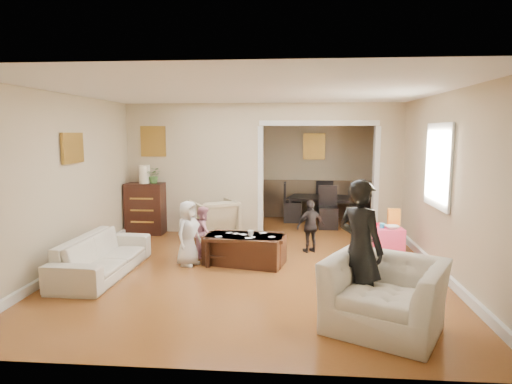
# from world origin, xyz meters

# --- Properties ---
(floor) EXTENTS (7.00, 7.00, 0.00)m
(floor) POSITION_xyz_m (0.00, 0.00, 0.00)
(floor) COLOR #A6632A
(floor) RESTS_ON ground
(partition_left) EXTENTS (2.75, 0.18, 2.60)m
(partition_left) POSITION_xyz_m (-1.38, 1.80, 1.30)
(partition_left) COLOR #BDAB8A
(partition_left) RESTS_ON ground
(partition_right) EXTENTS (0.55, 0.18, 2.60)m
(partition_right) POSITION_xyz_m (2.48, 1.80, 1.30)
(partition_right) COLOR #BDAB8A
(partition_right) RESTS_ON ground
(partition_header) EXTENTS (2.22, 0.18, 0.35)m
(partition_header) POSITION_xyz_m (1.10, 1.80, 2.42)
(partition_header) COLOR #BDAB8A
(partition_header) RESTS_ON partition_right
(window_pane) EXTENTS (0.03, 0.95, 1.10)m
(window_pane) POSITION_xyz_m (2.73, -0.40, 1.55)
(window_pane) COLOR white
(window_pane) RESTS_ON ground
(framed_art_partition) EXTENTS (0.45, 0.03, 0.55)m
(framed_art_partition) POSITION_xyz_m (-2.20, 1.70, 1.85)
(framed_art_partition) COLOR brown
(framed_art_partition) RESTS_ON partition_left
(framed_art_sofa_wall) EXTENTS (0.03, 0.55, 0.40)m
(framed_art_sofa_wall) POSITION_xyz_m (-2.71, -0.60, 1.80)
(framed_art_sofa_wall) COLOR brown
(framed_art_alcove) EXTENTS (0.45, 0.03, 0.55)m
(framed_art_alcove) POSITION_xyz_m (1.10, 3.44, 1.70)
(framed_art_alcove) COLOR brown
(sofa) EXTENTS (0.80, 1.93, 0.56)m
(sofa) POSITION_xyz_m (-2.11, -1.07, 0.28)
(sofa) COLOR beige
(sofa) RESTS_ON ground
(armchair_back) EXTENTS (1.12, 1.12, 0.76)m
(armchair_back) POSITION_xyz_m (-0.91, 1.23, 0.38)
(armchair_back) COLOR tan
(armchair_back) RESTS_ON ground
(armchair_front) EXTENTS (1.47, 1.40, 0.74)m
(armchair_front) POSITION_xyz_m (1.56, -2.55, 0.37)
(armchair_front) COLOR beige
(armchair_front) RESTS_ON ground
(dresser) EXTENTS (0.74, 0.42, 1.02)m
(dresser) POSITION_xyz_m (-2.34, 1.50, 0.51)
(dresser) COLOR black
(dresser) RESTS_ON ground
(table_lamp) EXTENTS (0.22, 0.22, 0.36)m
(table_lamp) POSITION_xyz_m (-2.34, 1.50, 1.20)
(table_lamp) COLOR #FFF1CF
(table_lamp) RESTS_ON dresser
(potted_plant) EXTENTS (0.28, 0.24, 0.31)m
(potted_plant) POSITION_xyz_m (-2.14, 1.50, 1.18)
(potted_plant) COLOR #406A2F
(potted_plant) RESTS_ON dresser
(coffee_table) EXTENTS (1.30, 0.86, 0.45)m
(coffee_table) POSITION_xyz_m (-0.13, -0.38, 0.22)
(coffee_table) COLOR #3D1E13
(coffee_table) RESTS_ON ground
(coffee_cup) EXTENTS (0.12, 0.12, 0.09)m
(coffee_cup) POSITION_xyz_m (-0.03, -0.43, 0.50)
(coffee_cup) COLOR silver
(coffee_cup) RESTS_ON coffee_table
(play_table) EXTENTS (0.51, 0.51, 0.46)m
(play_table) POSITION_xyz_m (2.19, 0.34, 0.23)
(play_table) COLOR #FF4378
(play_table) RESTS_ON ground
(cereal_box) EXTENTS (0.20, 0.08, 0.30)m
(cereal_box) POSITION_xyz_m (2.31, 0.44, 0.61)
(cereal_box) COLOR yellow
(cereal_box) RESTS_ON play_table
(cyan_cup) EXTENTS (0.08, 0.08, 0.08)m
(cyan_cup) POSITION_xyz_m (2.09, 0.29, 0.50)
(cyan_cup) COLOR #2AA7D3
(cyan_cup) RESTS_ON play_table
(toy_block) EXTENTS (0.10, 0.09, 0.05)m
(toy_block) POSITION_xyz_m (2.07, 0.46, 0.48)
(toy_block) COLOR red
(toy_block) RESTS_ON play_table
(play_bowl) EXTENTS (0.25, 0.25, 0.06)m
(play_bowl) POSITION_xyz_m (2.24, 0.22, 0.49)
(play_bowl) COLOR white
(play_bowl) RESTS_ON play_table
(dining_table) EXTENTS (1.81, 1.28, 0.58)m
(dining_table) POSITION_xyz_m (1.36, 2.92, 0.29)
(dining_table) COLOR black
(dining_table) RESTS_ON ground
(adult_person) EXTENTS (0.66, 0.66, 1.55)m
(adult_person) POSITION_xyz_m (1.34, -2.27, 0.77)
(adult_person) COLOR black
(adult_person) RESTS_ON ground
(child_kneel_a) EXTENTS (0.49, 0.58, 1.00)m
(child_kneel_a) POSITION_xyz_m (-0.98, -0.53, 0.50)
(child_kneel_a) COLOR silver
(child_kneel_a) RESTS_ON ground
(child_kneel_b) EXTENTS (0.37, 0.44, 0.84)m
(child_kneel_b) POSITION_xyz_m (-0.83, -0.08, 0.42)
(child_kneel_b) COLOR #C67C8E
(child_kneel_b) RESTS_ON ground
(child_toddler) EXTENTS (0.57, 0.43, 0.90)m
(child_toddler) POSITION_xyz_m (0.92, 0.37, 0.45)
(child_toddler) COLOR black
(child_toddler) RESTS_ON ground
(craft_papers) EXTENTS (0.94, 0.47, 0.00)m
(craft_papers) POSITION_xyz_m (-0.12, -0.39, 0.45)
(craft_papers) COLOR white
(craft_papers) RESTS_ON coffee_table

